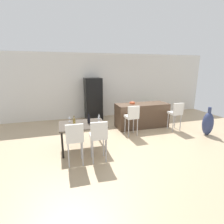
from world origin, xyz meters
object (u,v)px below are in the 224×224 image
Objects in this scene: bar_chair_left at (132,116)px; wine_glass_middle at (99,115)px; dining_table at (82,126)px; wine_bottle_left at (74,123)px; wine_bottle_corner at (89,119)px; dining_chair_far at (99,135)px; refrigerator at (93,99)px; fruit_bowl at (132,103)px; bar_chair_middle at (176,112)px; potted_plant at (149,108)px; wine_glass_right at (69,117)px; dining_chair_near at (75,137)px; floor_vase at (208,123)px; kitchen_island at (142,115)px; wine_glass_far at (99,117)px.

bar_chair_left is 6.03× the size of wine_glass_middle.
wine_glass_middle is at bearing 30.58° from dining_table.
wine_bottle_left reaches higher than wine_bottle_corner.
dining_chair_far is at bearing -83.83° from wine_bottle_corner.
refrigerator is 8.89× the size of fruit_bowl.
bar_chair_middle is 3.51m from refrigerator.
bar_chair_left is 1.79× the size of potted_plant.
wine_glass_middle is 1.00× the size of wine_glass_right.
wine_bottle_left is 5.01m from potted_plant.
wine_bottle_left is 3.32m from refrigerator.
dining_chair_far is 5.07× the size of fruit_bowl.
wine_glass_right reaches higher than potted_plant.
bar_chair_middle is 3.23× the size of wine_bottle_left.
refrigerator is (1.10, 3.13, 0.05)m from wine_bottle_left.
potted_plant is (3.93, 3.68, -0.36)m from dining_chair_near.
wine_bottle_corner is 0.60m from wine_glass_right.
refrigerator is (-2.60, 2.34, 0.22)m from bar_chair_middle.
bar_chair_left is 1.07× the size of floor_vase.
bar_chair_middle is at bearing 8.72° from wine_bottle_corner.
floor_vase is at bearing 8.22° from dining_chair_near.
wine_bottle_left reaches higher than kitchen_island.
dining_chair_near reaches higher than wine_glass_right.
wine_glass_middle and wine_glass_far have the same top height.
dining_table is 7.27× the size of wine_glass_middle.
floor_vase is (3.70, -0.50, -0.45)m from wine_glass_middle.
potted_plant is at bearing 53.18° from kitchen_island.
potted_plant is at bearing 32.33° from wine_glass_right.
wine_glass_middle reaches higher than potted_plant.
wine_glass_far is at bearing -104.83° from wine_glass_middle.
dining_chair_near is (-3.75, -1.35, 0.00)m from bar_chair_middle.
floor_vase is at bearing -2.31° from dining_table.
bar_chair_middle reaches higher than dining_table.
dining_chair_far is 0.87m from wine_bottle_corner.
potted_plant is at bearing 38.83° from wine_bottle_left.
bar_chair_left is at bearing 9.66° from wine_glass_middle.
refrigerator is (0.58, 3.69, 0.22)m from dining_chair_far.
wine_glass_middle is 4.03m from potted_plant.
kitchen_island is 2.30m from refrigerator.
wine_glass_right is at bearing -161.18° from kitchen_island.
wine_glass_far is 4.22m from potted_plant.
wine_bottle_left is 0.99m from wine_glass_middle.
dining_chair_near is at bearing -119.12° from wine_bottle_corner.
dining_table is (-2.48, -1.30, 0.21)m from kitchen_island.
refrigerator reaches higher than fruit_bowl.
dining_chair_far is (-3.18, -1.35, 0.00)m from bar_chair_middle.
wine_glass_far is at bearing -138.79° from potted_plant.
wine_glass_middle is 0.09× the size of refrigerator.
floor_vase reaches higher than wine_glass_right.
dining_chair_far is at bearing -137.04° from bar_chair_left.
wine_glass_middle is at bearing -140.71° from potted_plant.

